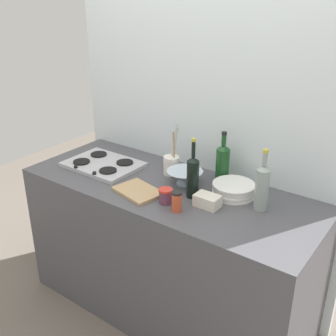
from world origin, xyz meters
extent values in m
plane|color=#6B6056|center=(0.00, 0.00, 0.00)|extent=(6.00, 6.00, 0.00)
cube|color=#4C4C51|center=(0.00, 0.00, 0.45)|extent=(1.80, 0.70, 0.90)
cube|color=silver|center=(0.00, 0.38, 1.16)|extent=(1.90, 0.06, 2.32)
cube|color=#B2B2B7|center=(-0.52, -0.01, 0.91)|extent=(0.47, 0.35, 0.02)
cylinder|color=black|center=(-0.63, -0.09, 0.93)|extent=(0.11, 0.11, 0.01)
cylinder|color=black|center=(-0.40, -0.09, 0.93)|extent=(0.11, 0.11, 0.01)
cylinder|color=black|center=(-0.63, 0.07, 0.93)|extent=(0.11, 0.11, 0.01)
cylinder|color=black|center=(-0.40, 0.07, 0.93)|extent=(0.11, 0.11, 0.01)
cylinder|color=black|center=(-0.60, -0.17, 0.93)|extent=(0.02, 0.02, 0.02)
cylinder|color=black|center=(-0.43, -0.17, 0.93)|extent=(0.02, 0.02, 0.02)
cylinder|color=white|center=(0.36, 0.13, 0.91)|extent=(0.24, 0.24, 0.01)
cylinder|color=white|center=(0.36, 0.14, 0.92)|extent=(0.24, 0.24, 0.01)
cylinder|color=white|center=(0.36, 0.13, 0.93)|extent=(0.24, 0.24, 0.01)
cylinder|color=white|center=(0.36, 0.14, 0.94)|extent=(0.24, 0.24, 0.01)
cylinder|color=white|center=(0.36, 0.13, 0.95)|extent=(0.24, 0.24, 0.01)
cylinder|color=white|center=(0.36, 0.14, 0.96)|extent=(0.24, 0.24, 0.01)
cylinder|color=white|center=(0.36, 0.13, 0.97)|extent=(0.24, 0.24, 0.01)
cylinder|color=black|center=(0.18, -0.02, 1.01)|extent=(0.07, 0.07, 0.21)
cone|color=black|center=(0.18, -0.02, 1.13)|extent=(0.07, 0.07, 0.02)
cylinder|color=black|center=(0.18, -0.02, 1.18)|extent=(0.02, 0.02, 0.09)
cylinder|color=gold|center=(0.18, -0.02, 1.24)|extent=(0.02, 0.02, 0.02)
cylinder|color=gray|center=(0.54, 0.08, 1.01)|extent=(0.07, 0.07, 0.22)
cone|color=gray|center=(0.54, 0.08, 1.14)|extent=(0.07, 0.07, 0.03)
cylinder|color=gray|center=(0.54, 0.08, 1.18)|extent=(0.02, 0.02, 0.07)
cylinder|color=gold|center=(0.54, 0.08, 1.23)|extent=(0.03, 0.03, 0.02)
cylinder|color=#19471E|center=(0.22, 0.24, 1.00)|extent=(0.08, 0.08, 0.21)
cone|color=#19471E|center=(0.22, 0.24, 1.12)|extent=(0.08, 0.08, 0.03)
cylinder|color=#19471E|center=(0.22, 0.24, 1.17)|extent=(0.03, 0.03, 0.06)
cylinder|color=black|center=(0.22, 0.24, 1.21)|extent=(0.03, 0.03, 0.02)
cylinder|color=silver|center=(0.06, 0.09, 0.91)|extent=(0.10, 0.10, 0.01)
cone|color=silver|center=(0.06, 0.09, 0.95)|extent=(0.21, 0.21, 0.08)
cube|color=silver|center=(0.30, -0.06, 0.93)|extent=(0.13, 0.09, 0.07)
cylinder|color=silver|center=(-0.09, 0.16, 0.96)|extent=(0.10, 0.10, 0.12)
cylinder|color=#B7B7B2|center=(-0.08, 0.18, 1.08)|extent=(0.03, 0.03, 0.28)
cylinder|color=#B7B7B2|center=(-0.09, 0.18, 1.07)|extent=(0.04, 0.05, 0.25)
cylinder|color=#997247|center=(-0.07, 0.16, 1.06)|extent=(0.04, 0.04, 0.23)
cylinder|color=#C64C2D|center=(0.20, -0.20, 0.95)|extent=(0.05, 0.05, 0.10)
cylinder|color=black|center=(0.20, -0.20, 1.00)|extent=(0.06, 0.06, 0.01)
cylinder|color=#66384C|center=(0.10, -0.16, 0.93)|extent=(0.07, 0.07, 0.07)
cylinder|color=red|center=(0.10, -0.16, 0.98)|extent=(0.08, 0.08, 0.01)
cube|color=tan|center=(-0.09, -0.16, 0.91)|extent=(0.30, 0.24, 0.02)
camera|label=1|loc=(1.27, -1.74, 1.98)|focal=44.27mm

